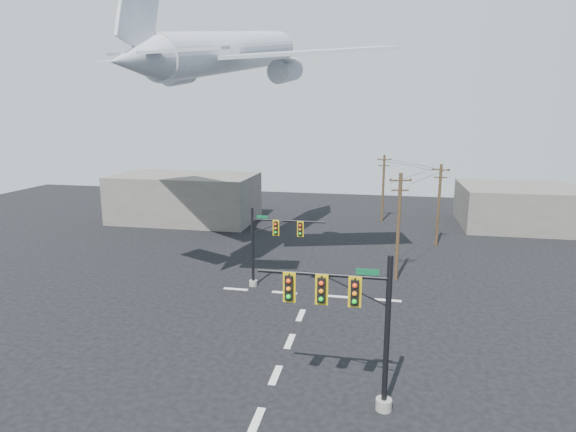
% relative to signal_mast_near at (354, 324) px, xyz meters
% --- Properties ---
extents(ground, '(120.00, 120.00, 0.00)m').
position_rel_signal_mast_near_xyz_m(ground, '(-4.23, 2.06, -4.31)').
color(ground, black).
rests_on(ground, ground).
extents(lane_markings, '(14.00, 21.20, 0.01)m').
position_rel_signal_mast_near_xyz_m(lane_markings, '(-4.23, 7.39, -4.30)').
color(lane_markings, beige).
rests_on(lane_markings, ground).
extents(signal_mast_near, '(6.48, 0.85, 7.69)m').
position_rel_signal_mast_near_xyz_m(signal_mast_near, '(0.00, 0.00, 0.00)').
color(signal_mast_near, gray).
rests_on(signal_mast_near, ground).
extents(signal_mast_far, '(6.20, 0.72, 6.53)m').
position_rel_signal_mast_near_xyz_m(signal_mast_far, '(-7.79, 15.03, -0.81)').
color(signal_mast_far, gray).
rests_on(signal_mast_far, ground).
extents(utility_pole_a, '(1.81, 0.51, 9.11)m').
position_rel_signal_mast_near_xyz_m(utility_pole_a, '(2.43, 18.85, 0.46)').
color(utility_pole_a, '#4A351F').
rests_on(utility_pole_a, ground).
extents(utility_pole_b, '(1.77, 0.29, 8.72)m').
position_rel_signal_mast_near_xyz_m(utility_pole_b, '(6.83, 30.46, 0.25)').
color(utility_pole_b, '#4A351F').
rests_on(utility_pole_b, ground).
extents(utility_pole_c, '(1.76, 0.41, 8.63)m').
position_rel_signal_mast_near_xyz_m(utility_pole_c, '(1.07, 41.50, 0.21)').
color(utility_pole_c, '#4A351F').
rests_on(utility_pole_c, ground).
extents(power_lines, '(7.35, 22.66, 0.26)m').
position_rel_signal_mast_near_xyz_m(power_lines, '(4.29, 30.32, 3.85)').
color(power_lines, black).
extents(airliner, '(29.16, 31.07, 8.20)m').
position_rel_signal_mast_near_xyz_m(airliner, '(-12.53, 21.30, 14.69)').
color(airliner, silver).
extents(building_left, '(18.00, 10.00, 6.00)m').
position_rel_signal_mast_near_xyz_m(building_left, '(-24.23, 37.06, -1.31)').
color(building_left, '#66625A').
rests_on(building_left, ground).
extents(building_right, '(14.00, 12.00, 5.00)m').
position_rel_signal_mast_near_xyz_m(building_right, '(17.77, 42.06, -1.81)').
color(building_right, '#66625A').
rests_on(building_right, ground).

